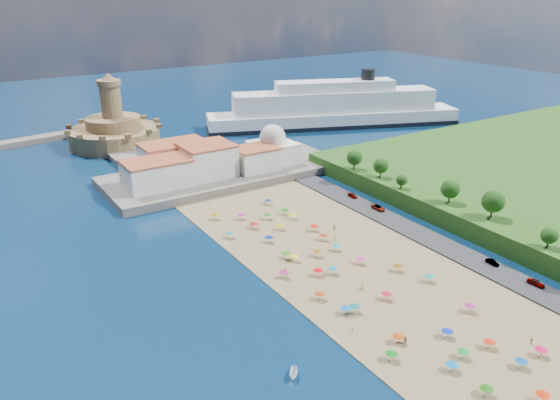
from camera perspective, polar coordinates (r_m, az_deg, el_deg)
ground at (r=146.10m, az=3.99°, el=-6.31°), size 700.00×700.00×0.00m
terrace at (r=207.71m, az=-5.75°, el=2.81°), size 90.00×36.00×3.00m
jetty at (r=230.96m, az=-14.63°, el=4.09°), size 18.00×70.00×2.40m
waterfront_buildings at (r=201.08m, az=-9.22°, el=3.91°), size 57.00×29.00×11.00m
domed_building at (r=213.08m, az=-0.78°, el=5.52°), size 16.00×16.00×15.00m
fortress at (r=257.26m, az=-16.92°, el=6.91°), size 40.00×40.00×32.40m
cruise_ship at (r=282.15m, az=5.70°, el=9.35°), size 127.57×64.66×28.24m
beach_parasols at (r=136.02m, az=7.14°, el=-7.69°), size 32.74×107.92×2.20m
beachgoers at (r=140.59m, az=4.39°, el=-7.00°), size 34.85×97.80×1.88m
parked_cars at (r=166.96m, az=14.19°, el=-2.69°), size 2.39×72.91×1.41m
hillside_trees at (r=169.08m, az=18.28°, el=0.43°), size 11.06×107.14×8.31m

